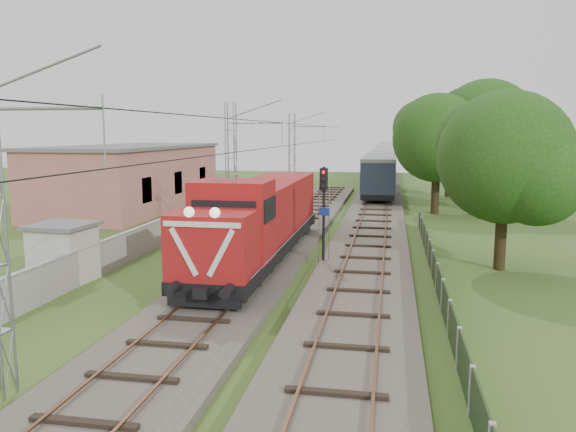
% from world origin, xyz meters
% --- Properties ---
extents(ground, '(140.00, 140.00, 0.00)m').
position_xyz_m(ground, '(0.00, 0.00, 0.00)').
color(ground, '#335720').
rests_on(ground, ground).
extents(track_main, '(4.20, 70.00, 0.45)m').
position_xyz_m(track_main, '(0.00, 7.00, 0.18)').
color(track_main, '#6B6054').
rests_on(track_main, ground).
extents(track_side, '(4.20, 80.00, 0.45)m').
position_xyz_m(track_side, '(5.00, 20.00, 0.18)').
color(track_side, '#6B6054').
rests_on(track_side, ground).
extents(catenary, '(3.31, 70.00, 8.00)m').
position_xyz_m(catenary, '(-2.95, 12.00, 4.05)').
color(catenary, gray).
rests_on(catenary, ground).
extents(boundary_wall, '(0.25, 40.00, 1.50)m').
position_xyz_m(boundary_wall, '(-6.50, 12.00, 0.75)').
color(boundary_wall, '#9E9E99').
rests_on(boundary_wall, ground).
extents(station_building, '(8.40, 20.40, 5.22)m').
position_xyz_m(station_building, '(-15.00, 24.00, 2.63)').
color(station_building, '#B36C60').
rests_on(station_building, ground).
extents(fence, '(0.12, 32.00, 1.20)m').
position_xyz_m(fence, '(8.00, 3.00, 0.60)').
color(fence, black).
rests_on(fence, ground).
extents(locomotive, '(2.97, 16.97, 4.31)m').
position_xyz_m(locomotive, '(0.00, 6.44, 2.23)').
color(locomotive, black).
rests_on(locomotive, ground).
extents(coach_rake, '(2.96, 88.30, 3.42)m').
position_xyz_m(coach_rake, '(5.00, 71.62, 2.47)').
color(coach_rake, black).
rests_on(coach_rake, ground).
extents(signal_post, '(0.50, 0.40, 4.71)m').
position_xyz_m(signal_post, '(3.06, 6.39, 3.23)').
color(signal_post, black).
rests_on(signal_post, ground).
extents(relay_hut, '(2.56, 2.56, 2.51)m').
position_xyz_m(relay_hut, '(-7.40, 1.74, 1.27)').
color(relay_hut, beige).
rests_on(relay_hut, ground).
extents(tree_a, '(6.31, 6.01, 8.18)m').
position_xyz_m(tree_a, '(11.20, 7.35, 5.10)').
color(tree_a, '#332715').
rests_on(tree_a, ground).
extents(tree_b, '(8.03, 7.64, 10.40)m').
position_xyz_m(tree_b, '(13.36, 27.16, 6.49)').
color(tree_b, '#332715').
rests_on(tree_b, ground).
extents(tree_c, '(7.13, 6.79, 9.25)m').
position_xyz_m(tree_c, '(9.58, 25.25, 5.77)').
color(tree_c, '#332715').
rests_on(tree_c, ground).
extents(tree_d, '(7.40, 7.05, 9.59)m').
position_xyz_m(tree_d, '(11.67, 37.49, 5.99)').
color(tree_d, '#332715').
rests_on(tree_d, ground).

